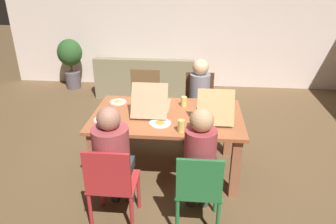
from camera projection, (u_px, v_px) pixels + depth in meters
ground_plane at (167, 169)px, 4.03m from camera, size 20.00×20.00×0.00m
back_wall at (182, 22)px, 6.37m from camera, size 7.18×0.12×2.62m
dining_table at (167, 124)px, 3.76m from camera, size 1.74×1.05×0.77m
chair_0 at (199, 102)px, 4.66m from camera, size 0.43×0.46×0.94m
person_0 at (199, 95)px, 4.43m from camera, size 0.28×0.50×1.20m
chair_1 at (111, 183)px, 2.95m from camera, size 0.45×0.41×0.90m
person_1 at (113, 155)px, 2.98m from camera, size 0.34×0.50×1.24m
chair_2 at (199, 188)px, 2.89m from camera, size 0.42×0.42×0.88m
person_2 at (200, 159)px, 2.92m from camera, size 0.29×0.47×1.26m
chair_3 at (145, 99)px, 4.75m from camera, size 0.45×0.39×0.96m
pizza_box_0 at (152, 105)px, 3.84m from camera, size 0.41×0.61×0.39m
pizza_box_1 at (214, 112)px, 3.65m from camera, size 0.39×0.55×0.39m
plate_0 at (105, 120)px, 3.57m from camera, size 0.25×0.25×0.01m
plate_1 at (118, 102)px, 4.03m from camera, size 0.21×0.21×0.03m
plate_2 at (160, 123)px, 3.49m from camera, size 0.24×0.24×0.03m
drinking_glass_0 at (194, 123)px, 3.39m from camera, size 0.08×0.08×0.12m
drinking_glass_1 at (184, 101)px, 3.91m from camera, size 0.07×0.07×0.12m
drinking_glass_2 at (181, 126)px, 3.30m from camera, size 0.07×0.07×0.14m
couch at (146, 81)px, 6.27m from camera, size 1.87×0.77×0.78m
potted_plant at (70, 58)px, 6.44m from camera, size 0.49×0.49×1.02m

